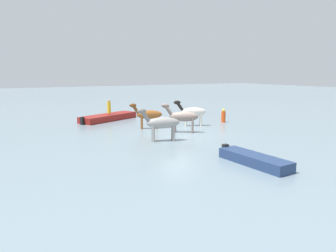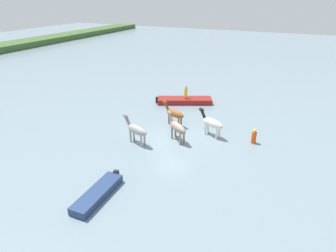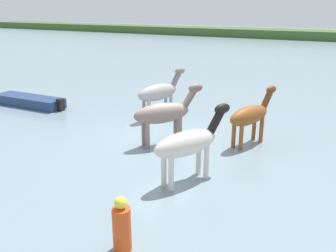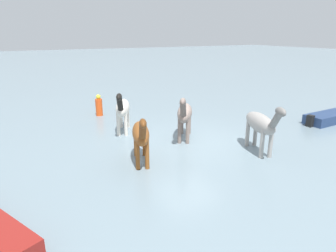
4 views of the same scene
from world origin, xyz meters
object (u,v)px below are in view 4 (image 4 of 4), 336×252
horse_mid_herd (261,124)px  boat_skiff_near (333,118)px  horse_rear_stallion (185,114)px  horse_dark_mare (122,108)px  buoy_channel_marker (99,106)px  horse_gray_outer (141,134)px

horse_mid_herd → boat_skiff_near: 6.48m
horse_rear_stallion → boat_skiff_near: bearing=116.2°
horse_mid_herd → horse_rear_stallion: (1.68, -2.55, -0.01)m
horse_dark_mare → horse_rear_stallion: size_ratio=1.06×
horse_dark_mare → horse_mid_herd: bearing=62.8°
boat_skiff_near → buoy_channel_marker: size_ratio=3.37×
buoy_channel_marker → horse_dark_mare: bearing=92.8°
horse_rear_stallion → horse_mid_herd: bearing=68.6°
buoy_channel_marker → horse_rear_stallion: bearing=111.1°
horse_rear_stallion → horse_gray_outer: 2.88m
horse_dark_mare → buoy_channel_marker: horse_dark_mare is taller
horse_gray_outer → boat_skiff_near: bearing=110.0°
horse_dark_mare → horse_gray_outer: (0.63, 3.46, -0.05)m
horse_gray_outer → buoy_channel_marker: horse_gray_outer is taller
horse_mid_herd → horse_rear_stallion: horse_mid_herd is taller
buoy_channel_marker → horse_mid_herd: bearing=115.4°
horse_dark_mare → horse_mid_herd: 5.86m
horse_gray_outer → boat_skiff_near: size_ratio=0.62×
horse_dark_mare → buoy_channel_marker: bearing=-152.1°
horse_rear_stallion → buoy_channel_marker: (2.06, -5.33, -0.59)m
horse_rear_stallion → horse_gray_outer: bearing=-26.4°
horse_rear_stallion → horse_gray_outer: size_ratio=0.97×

